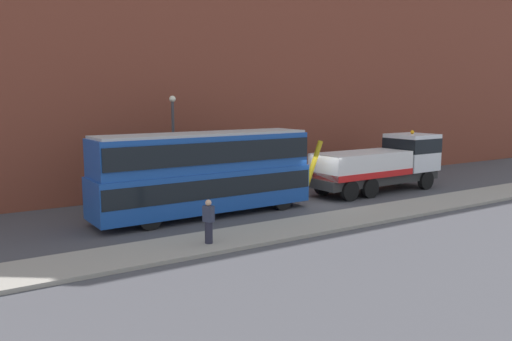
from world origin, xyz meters
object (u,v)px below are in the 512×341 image
at_px(pedestrian_onlooker, 209,222).
at_px(street_lamp, 173,139).
at_px(recovery_tow_truck, 382,163).
at_px(double_decker_bus, 205,170).

bearing_deg(pedestrian_onlooker, street_lamp, 45.17).
distance_m(recovery_tow_truck, street_lamp, 12.75).
relative_size(double_decker_bus, pedestrian_onlooker, 6.49).
relative_size(recovery_tow_truck, street_lamp, 1.74).
distance_m(double_decker_bus, pedestrian_onlooker, 5.49).
bearing_deg(street_lamp, double_decker_bus, -92.92).
height_order(recovery_tow_truck, street_lamp, street_lamp).
height_order(recovery_tow_truck, double_decker_bus, double_decker_bus).
xyz_separation_m(double_decker_bus, pedestrian_onlooker, (-2.32, -4.81, -1.25)).
relative_size(recovery_tow_truck, double_decker_bus, 0.92).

